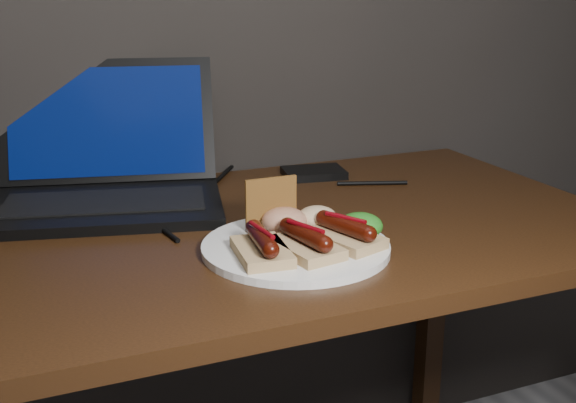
{
  "coord_description": "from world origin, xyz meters",
  "views": [
    {
      "loc": [
        -0.31,
        0.31,
        1.15
      ],
      "look_at": [
        0.09,
        1.28,
        0.82
      ],
      "focal_mm": 45.0,
      "sensor_mm": 36.0,
      "label": 1
    }
  ],
  "objects": [
    {
      "name": "desk",
      "position": [
        0.0,
        1.38,
        0.66
      ],
      "size": [
        1.4,
        0.7,
        0.75
      ],
      "color": "#361E0D",
      "rests_on": "ground"
    },
    {
      "name": "laptop",
      "position": [
        -0.13,
        1.61,
        0.8
      ],
      "size": [
        0.48,
        0.43,
        0.25
      ],
      "color": "black",
      "rests_on": "desk"
    },
    {
      "name": "hard_drive",
      "position": [
        0.3,
        1.62,
        0.76
      ],
      "size": [
        0.14,
        0.11,
        0.02
      ],
      "primitive_type": "cube",
      "rotation": [
        0.0,
        0.0,
        -0.17
      ],
      "color": "black",
      "rests_on": "desk"
    },
    {
      "name": "desk_cables",
      "position": [
        -0.02,
        1.54,
        0.75
      ],
      "size": [
        0.86,
        0.42,
        0.01
      ],
      "color": "black",
      "rests_on": "desk"
    },
    {
      "name": "plate",
      "position": [
        0.09,
        1.25,
        0.76
      ],
      "size": [
        0.32,
        0.32,
        0.01
      ],
      "primitive_type": "cylinder",
      "rotation": [
        0.0,
        0.0,
        0.13
      ],
      "color": "white",
      "rests_on": "desk"
    },
    {
      "name": "bread_sausage_left",
      "position": [
        0.03,
        1.22,
        0.78
      ],
      "size": [
        0.08,
        0.12,
        0.04
      ],
      "color": "tan",
      "rests_on": "plate"
    },
    {
      "name": "bread_sausage_center",
      "position": [
        0.09,
        1.21,
        0.78
      ],
      "size": [
        0.09,
        0.13,
        0.04
      ],
      "color": "tan",
      "rests_on": "plate"
    },
    {
      "name": "bread_sausage_right",
      "position": [
        0.16,
        1.22,
        0.78
      ],
      "size": [
        0.1,
        0.13,
        0.04
      ],
      "color": "tan",
      "rests_on": "plate"
    },
    {
      "name": "crispbread",
      "position": [
        0.08,
        1.32,
        0.8
      ],
      "size": [
        0.09,
        0.01,
        0.08
      ],
      "primitive_type": "cube",
      "color": "olive",
      "rests_on": "plate"
    },
    {
      "name": "salad_greens",
      "position": [
        0.2,
        1.24,
        0.78
      ],
      "size": [
        0.07,
        0.07,
        0.04
      ],
      "primitive_type": "ellipsoid",
      "color": "#155911",
      "rests_on": "plate"
    },
    {
      "name": "salsa_mound",
      "position": [
        0.1,
        1.3,
        0.78
      ],
      "size": [
        0.07,
        0.07,
        0.04
      ],
      "primitive_type": "ellipsoid",
      "color": "maroon",
      "rests_on": "plate"
    },
    {
      "name": "coleslaw_mound",
      "position": [
        0.15,
        1.3,
        0.78
      ],
      "size": [
        0.06,
        0.06,
        0.04
      ],
      "primitive_type": "ellipsoid",
      "color": "beige",
      "rests_on": "plate"
    }
  ]
}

